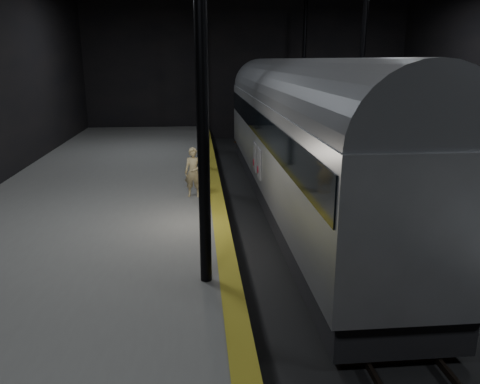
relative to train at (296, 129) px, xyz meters
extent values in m
plane|color=black|center=(0.00, -4.30, -3.25)|extent=(44.00, 44.00, 0.00)
cube|color=#575755|center=(-7.50, -4.30, -2.75)|extent=(9.00, 43.80, 1.00)
cube|color=olive|center=(-3.25, -4.30, -2.24)|extent=(0.50, 43.80, 0.01)
cube|color=#3F3328|center=(-0.72, -4.30, -3.08)|extent=(0.08, 43.00, 0.14)
cube|color=#3F3328|center=(0.72, -4.30, -3.08)|extent=(0.08, 43.00, 0.14)
cube|color=black|center=(0.00, -4.30, -3.19)|extent=(2.40, 42.00, 0.12)
cylinder|color=black|center=(-3.80, -8.30, 2.75)|extent=(0.26, 0.26, 10.00)
cylinder|color=black|center=(-3.80, 3.70, 2.75)|extent=(0.26, 0.26, 10.00)
cylinder|color=black|center=(3.80, 3.70, 2.75)|extent=(0.26, 0.26, 10.00)
cylinder|color=black|center=(-3.80, 15.70, 2.75)|extent=(0.26, 0.26, 10.00)
cylinder|color=black|center=(3.80, 15.70, 2.75)|extent=(0.26, 0.26, 10.00)
cube|color=#9B9EA3|center=(0.00, 0.00, -0.47)|extent=(3.16, 21.78, 3.27)
cube|color=black|center=(0.00, 0.00, -2.52)|extent=(2.89, 21.35, 0.93)
cube|color=black|center=(0.00, 0.00, 0.29)|extent=(3.22, 21.45, 0.98)
cylinder|color=slate|center=(0.00, 0.00, 1.16)|extent=(3.10, 21.56, 3.10)
cube|color=black|center=(0.00, -7.62, -2.92)|extent=(1.96, 2.40, 0.38)
cube|color=black|center=(0.00, 7.62, -2.92)|extent=(1.96, 2.40, 0.38)
cube|color=silver|center=(-1.61, -1.09, -1.12)|extent=(0.04, 0.82, 1.14)
cube|color=silver|center=(-1.61, 0.22, -1.12)|extent=(0.04, 0.82, 1.14)
cylinder|color=#A31429|center=(-1.63, -0.89, -1.40)|extent=(0.03, 0.28, 0.28)
cylinder|color=#A31429|center=(-1.63, 0.41, -1.40)|extent=(0.03, 0.28, 0.28)
imported|color=tan|center=(-4.08, -1.41, -1.33)|extent=(0.73, 0.54, 1.84)
camera|label=1|loc=(-3.94, -18.20, 2.68)|focal=35.00mm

